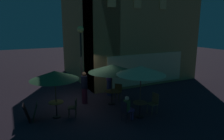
{
  "coord_description": "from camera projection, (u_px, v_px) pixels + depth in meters",
  "views": [
    {
      "loc": [
        -3.52,
        -10.35,
        4.24
      ],
      "look_at": [
        1.39,
        -0.53,
        1.86
      ],
      "focal_mm": 33.46,
      "sensor_mm": 36.0,
      "label": 1
    }
  ],
  "objects": [
    {
      "name": "cafe_chair_2",
      "position": [
        154.0,
        101.0,
        10.16
      ],
      "size": [
        0.47,
        0.47,
        1.0
      ],
      "rotation": [
        0.0,
        0.0,
        -3.03
      ],
      "color": "brown",
      "rests_on": "ground"
    },
    {
      "name": "cafe_table_1",
      "position": [
        140.0,
        107.0,
        9.7
      ],
      "size": [
        0.65,
        0.65,
        0.74
      ],
      "color": "black",
      "rests_on": "ground"
    },
    {
      "name": "patron_seated_0",
      "position": [
        128.0,
        107.0,
        9.29
      ],
      "size": [
        0.52,
        0.35,
        1.18
      ],
      "rotation": [
        0.0,
        0.0,
        0.12
      ],
      "color": "#59346C",
      "rests_on": "ground"
    },
    {
      "name": "patio_umbrella_1",
      "position": [
        141.0,
        70.0,
        9.33
      ],
      "size": [
        2.23,
        2.23,
        2.46
      ],
      "color": "black",
      "rests_on": "ground"
    },
    {
      "name": "cafe_chair_3",
      "position": [
        74.0,
        106.0,
        9.75
      ],
      "size": [
        0.51,
        0.51,
        0.87
      ],
      "rotation": [
        0.0,
        0.0,
        2.75
      ],
      "color": "black",
      "rests_on": "ground"
    },
    {
      "name": "patron_standing_2",
      "position": [
        109.0,
        81.0,
        12.69
      ],
      "size": [
        0.36,
        0.36,
        1.73
      ],
      "rotation": [
        0.0,
        0.0,
        6.15
      ],
      "color": "#272B4D",
      "rests_on": "ground"
    },
    {
      "name": "patio_umbrella_2",
      "position": [
        55.0,
        75.0,
        9.37
      ],
      "size": [
        2.2,
        2.2,
        2.23
      ],
      "color": "black",
      "rests_on": "ground"
    },
    {
      "name": "cafe_table_2",
      "position": [
        56.0,
        107.0,
        9.69
      ],
      "size": [
        0.68,
        0.68,
        0.75
      ],
      "color": "black",
      "rests_on": "ground"
    },
    {
      "name": "menu_sandwich_board",
      "position": [
        31.0,
        112.0,
        9.3
      ],
      "size": [
        0.69,
        0.62,
        0.84
      ],
      "rotation": [
        0.0,
        0.0,
        -0.13
      ],
      "color": "black",
      "rests_on": "ground"
    },
    {
      "name": "patron_standing_1",
      "position": [
        84.0,
        88.0,
        11.35
      ],
      "size": [
        0.36,
        0.36,
        1.77
      ],
      "rotation": [
        0.0,
        0.0,
        3.53
      ],
      "color": "#4F1425",
      "rests_on": "ground"
    },
    {
      "name": "cafe_table_0",
      "position": [
        112.0,
        94.0,
        11.32
      ],
      "size": [
        0.74,
        0.74,
        0.75
      ],
      "color": "black",
      "rests_on": "ground"
    },
    {
      "name": "cafe_chair_1",
      "position": [
        125.0,
        110.0,
        9.23
      ],
      "size": [
        0.43,
        0.43,
        0.95
      ],
      "rotation": [
        0.0,
        0.0,
        0.12
      ],
      "color": "black",
      "rests_on": "ground"
    },
    {
      "name": "cafe_chair_0",
      "position": [
        118.0,
        90.0,
        12.03
      ],
      "size": [
        0.61,
        0.61,
        0.9
      ],
      "rotation": [
        0.0,
        0.0,
        -2.47
      ],
      "color": "brown",
      "rests_on": "ground"
    },
    {
      "name": "ground_plane",
      "position": [
        85.0,
        104.0,
        11.48
      ],
      "size": [
        60.0,
        60.0,
        0.0
      ],
      "primitive_type": "plane",
      "color": "#281E29"
    },
    {
      "name": "cafe_building",
      "position": [
        117.0,
        29.0,
        15.42
      ],
      "size": [
        8.74,
        7.71,
        7.94
      ],
      "color": "tan",
      "rests_on": "ground"
    },
    {
      "name": "patio_umbrella_0",
      "position": [
        112.0,
        68.0,
        11.01
      ],
      "size": [
        2.49,
        2.49,
        2.2
      ],
      "color": "black",
      "rests_on": "ground"
    },
    {
      "name": "street_lamp_near_corner",
      "position": [
        81.0,
        45.0,
        11.59
      ],
      "size": [
        0.38,
        0.38,
        4.19
      ],
      "color": "black",
      "rests_on": "ground"
    }
  ]
}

